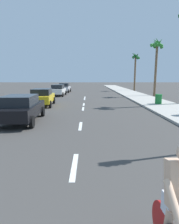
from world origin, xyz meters
name	(u,v)px	position (x,y,z in m)	size (l,w,h in m)	color
ground_plane	(84,104)	(0.00, 20.00, 0.00)	(160.00, 160.00, 0.00)	#423F3D
sidewalk_strip	(150,101)	(7.10, 22.00, 0.07)	(3.60, 80.00, 0.14)	#B2ADA3
lane_stripe_2	(74,166)	(0.00, 6.84, 0.00)	(0.16, 1.80, 0.01)	white
lane_stripe_3	(80,126)	(0.00, 11.59, 0.00)	(0.16, 1.80, 0.01)	white
lane_stripe_4	(83,109)	(0.00, 17.30, 0.00)	(0.16, 1.80, 0.01)	white
lane_stripe_5	(84,104)	(0.00, 19.91, 0.00)	(0.16, 1.80, 0.01)	white
lane_stripe_6	(85,99)	(0.00, 24.58, 0.00)	(0.16, 1.80, 0.01)	white
lane_stripe_7	(85,97)	(0.00, 26.57, 0.00)	(0.16, 1.80, 0.01)	white
cyclist	(178,221)	(1.53, 3.63, 0.83)	(0.63, 1.71, 1.82)	black
parked_car_black	(21,108)	(-3.51, 12.63, 0.84)	(2.24, 4.59, 1.57)	black
parked_car_yellow	(42,97)	(-3.78, 19.08, 0.84)	(2.15, 4.30, 1.57)	gold
parked_car_white	(58,90)	(-3.78, 28.57, 0.84)	(1.94, 4.00, 1.57)	white
parked_car_silver	(65,87)	(-3.65, 35.08, 0.84)	(1.93, 3.97, 1.57)	#B7BABF
palm_tree_far	(157,50)	(9.54, 27.84, 6.19)	(1.88, 1.89, 7.77)	brown
palm_tree_distant	(135,61)	(9.39, 38.80, 5.55)	(1.72, 1.85, 7.36)	brown
trash_bin_far	(158,99)	(7.00, 19.33, 0.59)	(0.60, 0.60, 0.89)	#19722D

